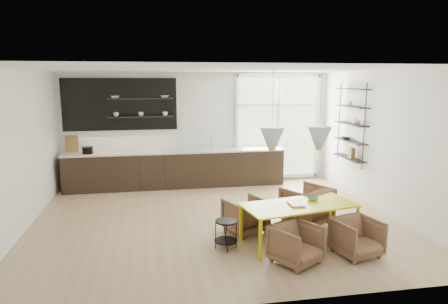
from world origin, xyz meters
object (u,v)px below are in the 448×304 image
Objects in this scene: armchair_back_left at (245,215)px; armchair_front_left at (296,244)px; dining_table at (299,207)px; armchair_back_right at (307,205)px; armchair_front_right at (357,237)px; wire_stool at (226,231)px.

armchair_front_left is at bearing 85.64° from armchair_back_left.
armchair_back_right is (0.48, 0.86, -0.27)m from dining_table.
dining_table is 1.01m from armchair_front_right.
armchair_back_right is at bearing 165.84° from armchair_back_left.
dining_table is at bearing 36.40° from armchair_front_left.
armchair_back_right is at bearing 33.04° from armchair_front_left.
armchair_back_left is 1.42× the size of wire_stool.
armchair_back_left is at bearing 54.41° from wire_stool.
armchair_back_left reaches higher than armchair_front_left.
wire_stool is (-0.48, -0.67, -0.00)m from armchair_back_left.
armchair_back_left is at bearing -20.39° from armchair_back_right.
armchair_back_right is 1.23× the size of armchair_front_right.
armchair_front_right is (0.25, -1.47, -0.07)m from armchair_back_right.
wire_stool is at bearing 112.98° from armchair_front_left.
armchair_front_left reaches higher than armchair_front_right.
armchair_back_left is (-0.76, 0.66, -0.33)m from dining_table.
dining_table is at bearing 115.82° from armchair_back_left.
armchair_front_right is at bearing -25.39° from armchair_front_left.
armchair_back_left is 1.26m from armchair_back_right.
armchair_back_right reaches higher than wire_stool.
dining_table is at bearing 0.08° from wire_stool.
armchair_front_right is (1.03, 0.09, -0.00)m from armchair_front_left.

